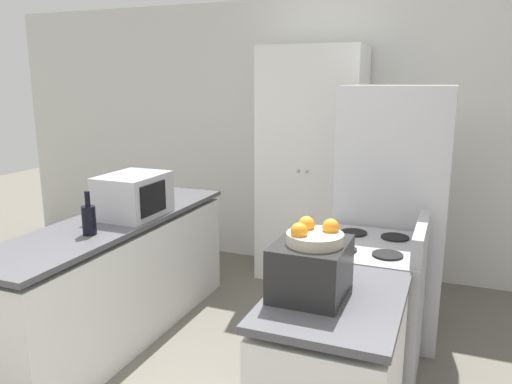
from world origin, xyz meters
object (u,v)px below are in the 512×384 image
at_px(microwave, 133,195).
at_px(fruit_bowl, 314,235).
at_px(pantry_cabinet, 311,166).
at_px(refrigerator, 394,211).
at_px(toaster_oven, 310,268).
at_px(stove, 366,312).
at_px(wine_bottle, 89,219).

xyz_separation_m(microwave, fruit_bowl, (1.56, -0.85, 0.13)).
xyz_separation_m(pantry_cabinet, refrigerator, (0.84, -0.75, -0.17)).
distance_m(pantry_cabinet, refrigerator, 1.14).
bearing_deg(toaster_oven, stove, 80.70).
bearing_deg(stove, wine_bottle, -164.36).
height_order(pantry_cabinet, toaster_oven, pantry_cabinet).
bearing_deg(fruit_bowl, microwave, 151.58).
bearing_deg(microwave, pantry_cabinet, 59.67).
relative_size(pantry_cabinet, toaster_oven, 5.69).
xyz_separation_m(pantry_cabinet, stove, (0.79, -1.53, -0.62)).
bearing_deg(microwave, fruit_bowl, -28.42).
bearing_deg(wine_bottle, toaster_oven, -12.86).
bearing_deg(pantry_cabinet, fruit_bowl, -74.01).
bearing_deg(microwave, refrigerator, 23.94).
distance_m(wine_bottle, toaster_oven, 1.58).
xyz_separation_m(stove, wine_bottle, (-1.67, -0.47, 0.54)).
relative_size(wine_bottle, fruit_bowl, 1.10).
height_order(stove, toaster_oven, toaster_oven).
xyz_separation_m(microwave, toaster_oven, (1.55, -0.83, -0.03)).
height_order(pantry_cabinet, wine_bottle, pantry_cabinet).
distance_m(toaster_oven, fruit_bowl, 0.16).
distance_m(stove, fruit_bowl, 1.11).
bearing_deg(stove, toaster_oven, -99.30).
xyz_separation_m(pantry_cabinet, microwave, (-0.89, -1.51, -0.03)).
bearing_deg(stove, microwave, 179.51).
xyz_separation_m(toaster_oven, fruit_bowl, (0.02, -0.01, 0.16)).
distance_m(microwave, toaster_oven, 1.76).
relative_size(refrigerator, toaster_oven, 4.81).
height_order(stove, wine_bottle, wine_bottle).
bearing_deg(toaster_oven, microwave, 151.63).
bearing_deg(refrigerator, toaster_oven, -96.47).
bearing_deg(stove, fruit_bowl, -98.12).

